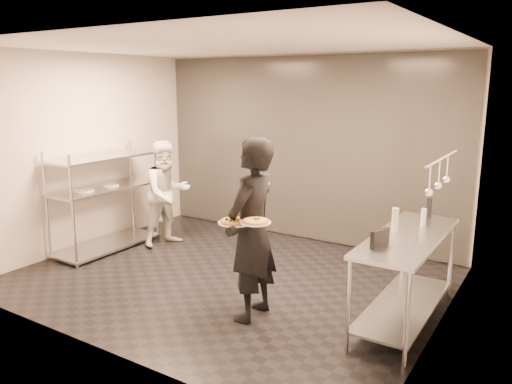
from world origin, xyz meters
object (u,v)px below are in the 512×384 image
Objects in this scene: prep_counter at (406,263)px; pizza_plate_near at (235,221)px; bottle_clear at (423,217)px; pass_rack at (105,197)px; bottle_dark at (429,207)px; salad_plate at (258,181)px; bottle_green at (395,220)px; pizza_plate_far at (256,221)px; pos_monitor at (380,238)px; chef at (167,193)px; waiter at (252,230)px.

pizza_plate_near is at bearing -149.12° from prep_counter.
pass_rack is at bearing -174.28° from bottle_clear.
bottle_dark is at bearing 95.24° from bottle_clear.
pass_rack reaches higher than salad_plate.
salad_plate is at bearing -159.78° from bottle_green.
pos_monitor is (1.08, 0.39, -0.09)m from pizza_plate_far.
pizza_plate_near is 1.48× the size of pos_monitor.
pass_rack is at bearing 164.02° from pizza_plate_far.
salad_plate is at bearing -150.18° from bottle_clear.
pass_rack reaches higher than prep_counter.
chef is at bearing 45.82° from pass_rack.
chef is 7.30× the size of bottle_dark.
salad_plate reaches higher than pizza_plate_far.
prep_counter is at bearing -20.24° from bottle_green.
waiter reaches higher than salad_plate.
bottle_dark is at bearing 78.37° from bottle_green.
salad_plate is at bearing -98.15° from chef.
pass_rack reaches higher than bottle_green.
bottle_clear is at bearing 41.29° from pizza_plate_near.
pass_rack is at bearing 163.19° from pizza_plate_near.
pizza_plate_far is 0.61m from salad_plate.
pizza_plate_far is 1.22× the size of bottle_green.
pizza_plate_far is 1.27× the size of pos_monitor.
prep_counter is at bearing 30.88° from pizza_plate_near.
pass_rack is 0.88m from chef.
pos_monitor is 1.31m from bottle_dark.
pos_monitor is 1.28× the size of bottle_clear.
bottle_green reaches higher than bottle_clear.
waiter reaches higher than pizza_plate_near.
pizza_plate_near is (2.26, -1.50, 0.27)m from chef.
salad_plate is 1.95m from bottle_dark.
bottle_clear is at bearing 29.82° from salad_plate.
bottle_green reaches higher than pizza_plate_far.
pass_rack is 4.33m from prep_counter.
prep_counter is 1.57m from pizza_plate_far.
pizza_plate_near is 1.58× the size of bottle_dark.
bottle_dark is (3.71, 0.17, 0.25)m from chef.
waiter is 0.22m from pizza_plate_near.
bottle_green is at bearing -82.06° from chef.
waiter is at bearing 59.89° from pizza_plate_near.
waiter is at bearing -147.51° from bottle_green.
chef is at bearing 148.74° from pizza_plate_far.
pizza_plate_far is 2.08m from bottle_dark.
salad_plate is at bearing -163.83° from prep_counter.
pass_rack is 4.25m from pos_monitor.
bottle_dark is (0.15, 0.74, -0.01)m from bottle_green.
pass_rack is at bearing -179.17° from bottle_green.
prep_counter is at bearing 93.94° from pos_monitor.
pass_rack is 7.03× the size of pos_monitor.
chef is 3.78m from pos_monitor.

